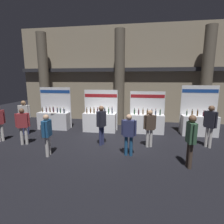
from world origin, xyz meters
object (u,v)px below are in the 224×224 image
(visitor_2, at_px, (23,123))
(visitor_5, at_px, (101,122))
(trash_bin, at_px, (44,131))
(exhibitor_booth_0, at_px, (54,119))
(visitor_1, at_px, (191,137))
(visitor_6, at_px, (24,114))
(exhibitor_booth_3, at_px, (199,123))
(exhibitor_booth_2, at_px, (147,122))
(visitor_0, at_px, (47,132))
(visitor_4, at_px, (129,131))
(visitor_7, at_px, (210,123))
(visitor_3, at_px, (150,125))
(exhibitor_booth_1, at_px, (100,120))

(visitor_2, distance_m, visitor_5, 3.43)
(trash_bin, height_order, visitor_2, visitor_2)
(exhibitor_booth_0, relative_size, visitor_2, 1.47)
(visitor_1, height_order, visitor_6, visitor_6)
(exhibitor_booth_0, bearing_deg, visitor_1, -28.83)
(exhibitor_booth_3, bearing_deg, exhibitor_booth_2, 179.84)
(trash_bin, xyz_separation_m, visitor_0, (1.25, -1.89, 0.62))
(visitor_1, distance_m, visitor_4, 2.11)
(visitor_6, bearing_deg, visitor_2, 107.34)
(visitor_2, bearing_deg, visitor_7, 161.41)
(exhibitor_booth_3, bearing_deg, visitor_6, -171.81)
(exhibitor_booth_2, xyz_separation_m, trash_bin, (-5.03, -1.64, -0.27))
(visitor_2, relative_size, visitor_4, 1.02)
(exhibitor_booth_3, distance_m, visitor_3, 3.33)
(exhibitor_booth_3, relative_size, visitor_0, 1.59)
(visitor_2, height_order, visitor_7, visitor_7)
(exhibitor_booth_0, xyz_separation_m, trash_bin, (0.26, -1.58, -0.28))
(exhibitor_booth_1, height_order, visitor_2, exhibitor_booth_1)
(trash_bin, relative_size, visitor_4, 0.40)
(visitor_3, bearing_deg, visitor_7, 174.38)
(trash_bin, height_order, visitor_3, visitor_3)
(exhibitor_booth_3, relative_size, visitor_1, 1.44)
(exhibitor_booth_0, bearing_deg, exhibitor_booth_3, 0.39)
(visitor_5, bearing_deg, visitor_4, 82.23)
(visitor_0, bearing_deg, visitor_3, -72.02)
(exhibitor_booth_3, bearing_deg, visitor_2, -162.01)
(visitor_0, distance_m, visitor_7, 6.54)
(visitor_6, height_order, visitor_7, visitor_7)
(visitor_1, distance_m, visitor_3, 2.00)
(trash_bin, bearing_deg, visitor_7, -0.56)
(exhibitor_booth_0, relative_size, visitor_1, 1.35)
(exhibitor_booth_2, bearing_deg, visitor_6, -168.39)
(trash_bin, xyz_separation_m, visitor_2, (-0.39, -0.98, 0.65))
(visitor_0, distance_m, visitor_4, 3.04)
(exhibitor_booth_0, height_order, visitor_2, exhibitor_booth_0)
(visitor_3, distance_m, visitor_6, 6.36)
(exhibitor_booth_3, height_order, visitor_2, exhibitor_booth_3)
(visitor_2, xyz_separation_m, visitor_7, (7.92, 0.91, 0.11))
(visitor_5, bearing_deg, visitor_3, 120.62)
(exhibitor_booth_1, distance_m, exhibitor_booth_2, 2.56)
(visitor_2, bearing_deg, exhibitor_booth_2, -179.30)
(exhibitor_booth_2, xyz_separation_m, visitor_0, (-3.79, -3.53, 0.35))
(trash_bin, distance_m, visitor_1, 6.62)
(exhibitor_booth_3, bearing_deg, trash_bin, -167.97)
(exhibitor_booth_2, distance_m, visitor_6, 6.43)
(visitor_4, bearing_deg, visitor_3, -124.89)
(trash_bin, distance_m, visitor_4, 4.52)
(visitor_3, height_order, visitor_5, visitor_5)
(visitor_1, bearing_deg, visitor_4, 65.31)
(visitor_7, bearing_deg, exhibitor_booth_0, 35.89)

